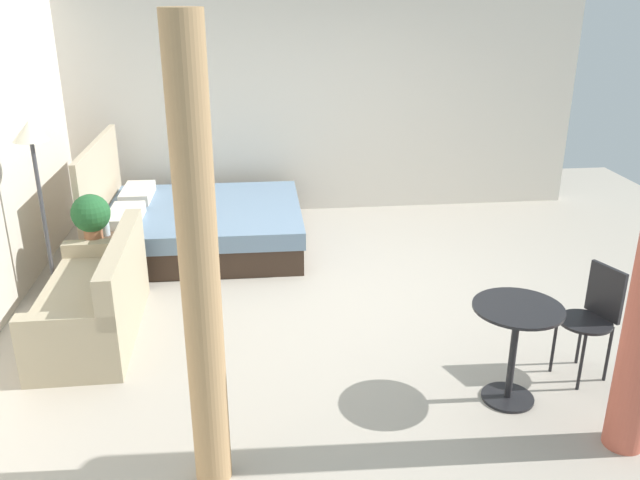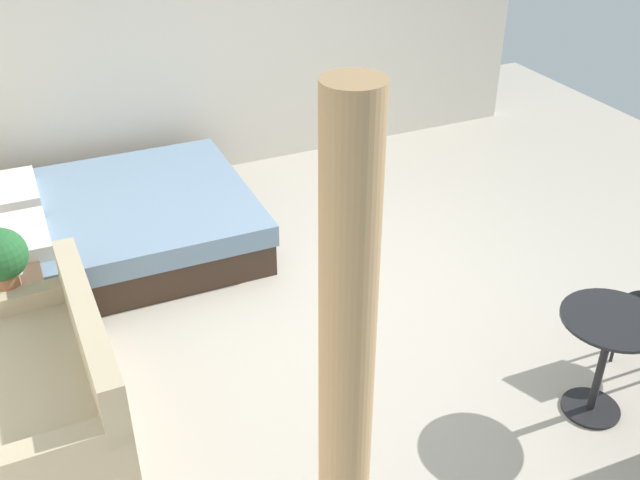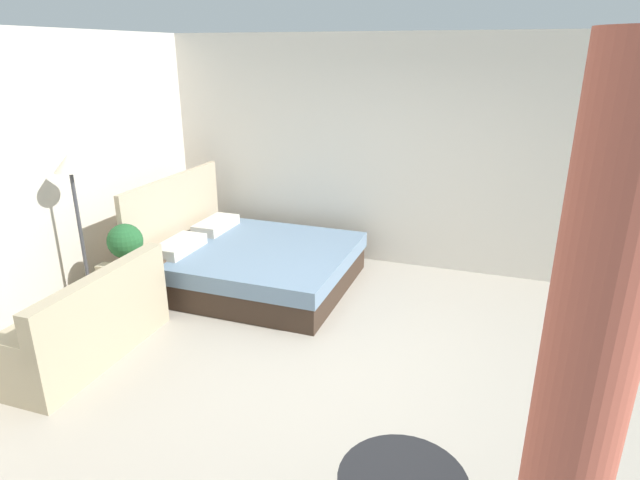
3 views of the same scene
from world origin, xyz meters
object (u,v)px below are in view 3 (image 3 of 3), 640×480
(potted_plant, at_px, (125,243))
(vase, at_px, (147,255))
(floor_lamp, at_px, (73,185))
(bed, at_px, (250,262))
(couch, at_px, (84,327))
(nightstand, at_px, (140,287))

(potted_plant, distance_m, vase, 0.30)
(potted_plant, xyz_separation_m, floor_lamp, (-0.19, 0.36, 0.62))
(bed, bearing_deg, couch, 159.83)
(vase, relative_size, floor_lamp, 0.10)
(bed, xyz_separation_m, nightstand, (-0.94, 0.81, -0.02))
(couch, distance_m, potted_plant, 0.98)
(couch, xyz_separation_m, potted_plant, (0.84, 0.15, 0.48))
(bed, height_order, nightstand, bed)
(couch, relative_size, nightstand, 3.29)
(bed, relative_size, floor_lamp, 1.30)
(bed, bearing_deg, nightstand, 139.34)
(vase, xyz_separation_m, floor_lamp, (-0.41, 0.42, 0.82))
(couch, height_order, vase, couch)
(bed, height_order, floor_lamp, floor_lamp)
(bed, distance_m, floor_lamp, 2.05)
(vase, bearing_deg, nightstand, 165.53)
(potted_plant, relative_size, vase, 2.98)
(floor_lamp, bearing_deg, vase, -45.41)
(couch, xyz_separation_m, vase, (1.06, 0.09, 0.28))
(couch, bearing_deg, floor_lamp, 38.20)
(bed, bearing_deg, vase, 136.57)
(bed, height_order, potted_plant, bed)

